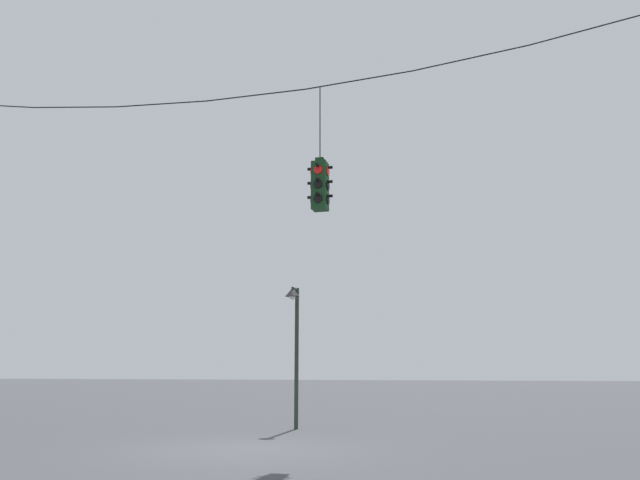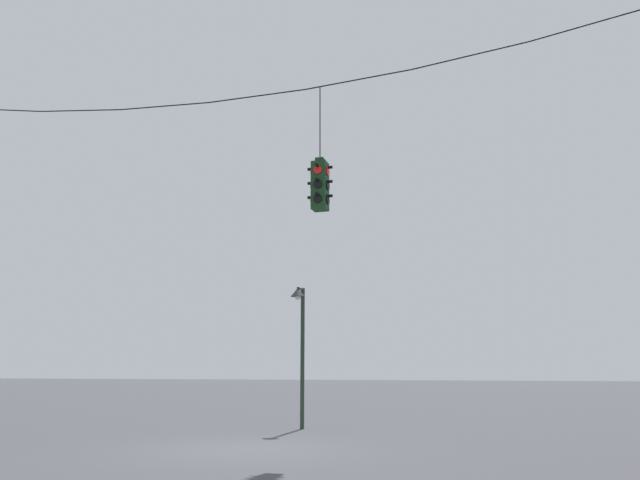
% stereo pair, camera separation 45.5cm
% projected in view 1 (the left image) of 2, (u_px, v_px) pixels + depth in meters
% --- Properties ---
extents(ground_plane, '(200.00, 200.00, 0.00)m').
position_uv_depth(ground_plane, '(245.00, 450.00, 13.23)').
color(ground_plane, '#424247').
extents(span_wire, '(17.69, 0.03, 0.84)m').
position_uv_depth(span_wire, '(255.00, 85.00, 15.06)').
color(span_wire, black).
extents(traffic_light_over_intersection, '(0.58, 0.58, 2.98)m').
position_uv_depth(traffic_light_over_intersection, '(320.00, 185.00, 14.10)').
color(traffic_light_over_intersection, '#143819').
extents(street_lamp, '(0.42, 0.74, 4.08)m').
position_uv_depth(street_lamp, '(295.00, 326.00, 18.31)').
color(street_lamp, '#233323').
rests_on(street_lamp, ground_plane).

